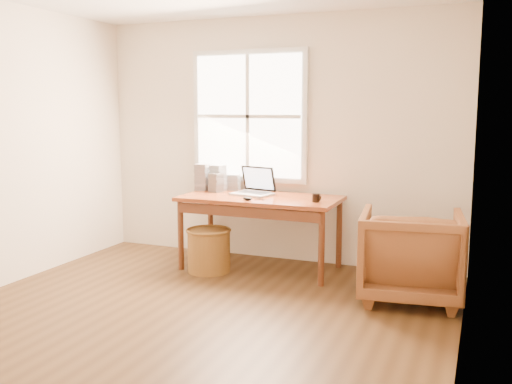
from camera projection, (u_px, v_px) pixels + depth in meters
room_shell at (176, 152)px, 4.21m from camera, size 4.04×4.54×2.64m
desk at (260, 198)px, 5.79m from camera, size 1.60×0.80×0.04m
armchair at (411, 255)px, 4.88m from camera, size 0.93×0.96×0.78m
wicker_stool at (209, 251)px, 5.75m from camera, size 0.45×0.45×0.43m
laptop at (252, 179)px, 5.85m from camera, size 0.53×0.55×0.33m
mouse at (247, 199)px, 5.55m from camera, size 0.11×0.08×0.03m
coffee_mug at (316, 198)px, 5.44m from camera, size 0.08×0.08×0.08m
cd_stack_a at (218, 178)px, 6.17m from camera, size 0.18×0.16×0.28m
cd_stack_b at (216, 183)px, 6.09m from camera, size 0.16×0.15×0.20m
cd_stack_c at (202, 177)px, 6.19m from camera, size 0.13×0.12×0.29m
cd_stack_d at (233, 182)px, 6.23m from camera, size 0.15×0.13×0.17m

